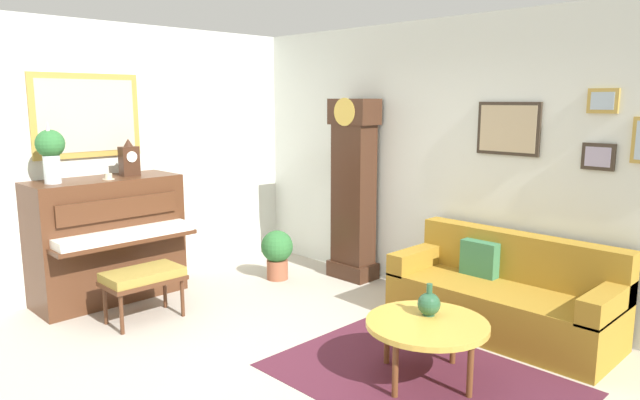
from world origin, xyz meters
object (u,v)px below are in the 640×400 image
(grandfather_clock, at_px, (353,194))
(potted_plant, at_px, (277,251))
(piano, at_px, (108,239))
(couch, at_px, (504,296))
(teacup, at_px, (108,177))
(piano_bench, at_px, (143,278))
(flower_vase, at_px, (51,150))
(mantel_clock, at_px, (129,159))
(green_jug, at_px, (429,304))
(coffee_table, at_px, (427,326))

(grandfather_clock, bearing_deg, potted_plant, -130.50)
(piano, xyz_separation_m, couch, (3.23, 2.08, -0.31))
(couch, relative_size, teacup, 16.38)
(piano_bench, relative_size, flower_vase, 1.21)
(mantel_clock, bearing_deg, grandfather_clock, 57.79)
(piano_bench, distance_m, couch, 3.23)
(flower_vase, height_order, potted_plant, flower_vase)
(teacup, bearing_deg, couch, 33.75)
(potted_plant, bearing_deg, piano_bench, -87.33)
(mantel_clock, relative_size, teacup, 3.28)
(couch, bearing_deg, teacup, -146.25)
(green_jug, bearing_deg, coffee_table, -59.78)
(mantel_clock, relative_size, flower_vase, 0.66)
(piano, height_order, flower_vase, flower_vase)
(mantel_clock, bearing_deg, flower_vase, -90.04)
(piano_bench, xyz_separation_m, teacup, (-0.68, 0.04, 0.86))
(piano, xyz_separation_m, grandfather_clock, (1.27, 2.28, 0.34))
(teacup, distance_m, green_jug, 3.33)
(coffee_table, height_order, flower_vase, flower_vase)
(piano, relative_size, mantel_clock, 3.79)
(green_jug, distance_m, potted_plant, 2.59)
(piano, xyz_separation_m, teacup, (0.11, -0.01, 0.64))
(teacup, bearing_deg, piano, 177.15)
(couch, xyz_separation_m, teacup, (-3.12, -2.08, 0.95))
(piano, distance_m, green_jug, 3.35)
(coffee_table, xyz_separation_m, flower_vase, (-3.27, -1.34, 1.14))
(flower_vase, bearing_deg, piano, 90.26)
(grandfather_clock, xyz_separation_m, teacup, (-1.16, -2.29, 0.30))
(couch, xyz_separation_m, potted_plant, (-2.52, -0.45, 0.01))
(piano, bearing_deg, mantel_clock, 89.43)
(potted_plant, bearing_deg, coffee_table, -16.86)
(potted_plant, bearing_deg, green_jug, -14.90)
(grandfather_clock, height_order, mantel_clock, grandfather_clock)
(mantel_clock, height_order, flower_vase, flower_vase)
(coffee_table, relative_size, mantel_clock, 2.32)
(couch, xyz_separation_m, coffee_table, (0.04, -1.23, 0.10))
(piano_bench, height_order, couch, couch)
(couch, bearing_deg, potted_plant, -169.90)
(flower_vase, relative_size, teacup, 5.00)
(grandfather_clock, xyz_separation_m, potted_plant, (-0.56, -0.65, -0.64))
(grandfather_clock, bearing_deg, couch, -6.01)
(piano, relative_size, green_jug, 6.00)
(grandfather_clock, bearing_deg, flower_vase, -114.57)
(grandfather_clock, distance_m, flower_vase, 3.10)
(grandfather_clock, relative_size, potted_plant, 3.62)
(piano_bench, xyz_separation_m, potted_plant, (-0.08, 1.67, -0.08))
(coffee_table, distance_m, teacup, 3.38)
(coffee_table, bearing_deg, grandfather_clock, 144.46)
(piano, distance_m, couch, 3.85)
(couch, height_order, potted_plant, couch)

